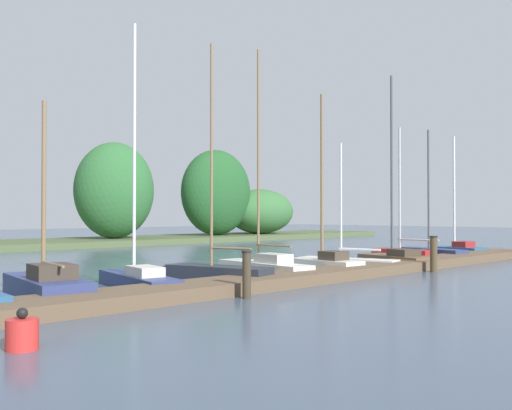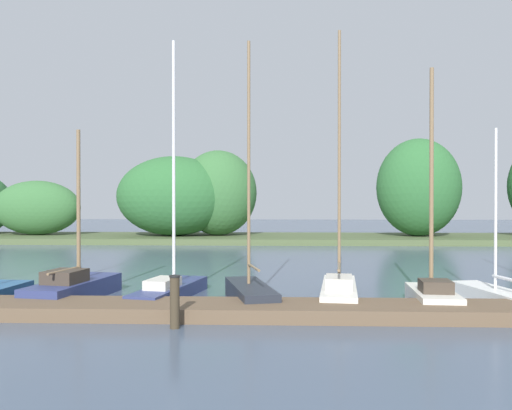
% 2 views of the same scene
% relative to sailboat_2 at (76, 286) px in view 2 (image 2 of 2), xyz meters
% --- Properties ---
extents(dock_pier, '(30.90, 1.80, 0.35)m').
position_rel_sailboat_2_xyz_m(dock_pier, '(8.68, -2.29, -0.21)').
color(dock_pier, brown).
rests_on(dock_pier, ground).
extents(far_shore, '(70.75, 8.00, 7.56)m').
position_rel_sailboat_2_xyz_m(far_shore, '(8.59, 22.96, 2.45)').
color(far_shore, '#4C5B38').
rests_on(far_shore, ground).
extents(sailboat_2, '(1.87, 4.14, 5.10)m').
position_rel_sailboat_2_xyz_m(sailboat_2, '(0.00, 0.00, 0.00)').
color(sailboat_2, navy).
rests_on(sailboat_2, ground).
extents(sailboat_3, '(1.75, 4.49, 7.82)m').
position_rel_sailboat_2_xyz_m(sailboat_3, '(2.86, 0.19, -0.01)').
color(sailboat_3, navy).
rests_on(sailboat_3, ground).
extents(sailboat_4, '(1.75, 3.81, 7.55)m').
position_rel_sailboat_2_xyz_m(sailboat_4, '(5.26, -0.50, 0.00)').
color(sailboat_4, '#232833').
rests_on(sailboat_4, ground).
extents(sailboat_5, '(1.45, 4.50, 7.99)m').
position_rel_sailboat_2_xyz_m(sailboat_5, '(7.87, -0.05, 0.01)').
color(sailboat_5, silver).
rests_on(sailboat_5, ground).
extents(sailboat_6, '(1.25, 3.04, 6.64)m').
position_rel_sailboat_2_xyz_m(sailboat_6, '(10.33, -0.90, 0.05)').
color(sailboat_6, silver).
rests_on(sailboat_6, ground).
extents(sailboat_7, '(1.68, 4.34, 5.04)m').
position_rel_sailboat_2_xyz_m(sailboat_7, '(12.36, -0.27, -0.13)').
color(sailboat_7, white).
rests_on(sailboat_7, ground).
extents(mooring_piling_1, '(0.26, 0.26, 1.23)m').
position_rel_sailboat_2_xyz_m(mooring_piling_1, '(3.69, -3.57, 0.24)').
color(mooring_piling_1, '#3D3323').
rests_on(mooring_piling_1, ground).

